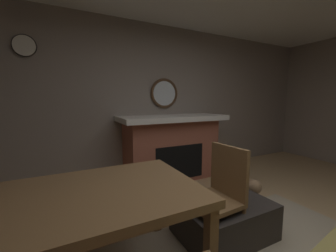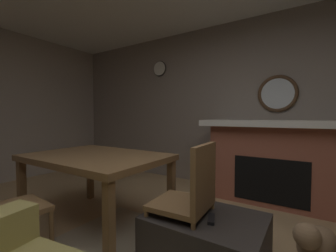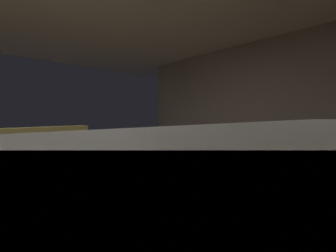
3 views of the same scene
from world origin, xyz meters
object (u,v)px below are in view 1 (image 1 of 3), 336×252
(ottoman_coffee_table, at_px, (223,219))
(dining_chair_west, at_px, (220,190))
(round_wall_mirror, at_px, (164,93))
(dining_table, at_px, (93,203))
(wall_clock, at_px, (24,46))
(fireplace, at_px, (172,147))
(tv_remote, at_px, (233,201))
(small_dog, at_px, (247,189))

(ottoman_coffee_table, height_order, dining_chair_west, dining_chair_west)
(ottoman_coffee_table, bearing_deg, round_wall_mirror, -98.31)
(ottoman_coffee_table, relative_size, dining_table, 0.61)
(round_wall_mirror, height_order, ottoman_coffee_table, round_wall_mirror)
(ottoman_coffee_table, relative_size, wall_clock, 3.08)
(fireplace, relative_size, tv_remote, 11.23)
(fireplace, relative_size, dining_chair_west, 1.93)
(round_wall_mirror, distance_m, ottoman_coffee_table, 2.32)
(dining_table, relative_size, small_dog, 2.74)
(wall_clock, bearing_deg, dining_table, 105.47)
(tv_remote, relative_size, small_dog, 0.30)
(ottoman_coffee_table, distance_m, wall_clock, 3.21)
(fireplace, relative_size, ottoman_coffee_table, 2.02)
(small_dog, bearing_deg, ottoman_coffee_table, 27.00)
(wall_clock, bearing_deg, dining_chair_west, 130.36)
(ottoman_coffee_table, relative_size, small_dog, 1.67)
(fireplace, height_order, tv_remote, fireplace)
(fireplace, distance_m, round_wall_mirror, 0.96)
(dining_table, height_order, wall_clock, wall_clock)
(round_wall_mirror, xyz_separation_m, dining_table, (1.50, 1.96, -0.81))
(dining_table, distance_m, dining_chair_west, 1.13)
(dining_chair_west, xyz_separation_m, wall_clock, (1.66, -1.96, 1.54))
(tv_remote, xyz_separation_m, dining_table, (1.29, -0.00, 0.29))
(round_wall_mirror, bearing_deg, dining_table, 52.56)
(tv_remote, distance_m, small_dog, 0.81)
(dining_table, height_order, dining_chair_west, dining_chair_west)
(ottoman_coffee_table, distance_m, small_dog, 0.82)
(round_wall_mirror, relative_size, ottoman_coffee_table, 0.60)
(small_dog, bearing_deg, round_wall_mirror, -73.57)
(small_dog, bearing_deg, dining_chair_west, 26.73)
(dining_chair_west, relative_size, wall_clock, 3.22)
(dining_table, xyz_separation_m, wall_clock, (0.54, -1.96, 1.40))
(dining_chair_west, relative_size, small_dog, 1.75)
(dining_table, xyz_separation_m, small_dog, (-1.96, -0.43, -0.47))
(ottoman_coffee_table, xyz_separation_m, small_dog, (-0.73, -0.37, 0.01))
(ottoman_coffee_table, bearing_deg, dining_table, 2.47)
(wall_clock, bearing_deg, ottoman_coffee_table, 132.77)
(small_dog, bearing_deg, dining_table, 12.28)
(small_dog, bearing_deg, wall_clock, -31.59)
(round_wall_mirror, bearing_deg, tv_remote, 83.92)
(ottoman_coffee_table, xyz_separation_m, wall_clock, (1.77, -1.91, 1.88))
(tv_remote, distance_m, dining_table, 1.32)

